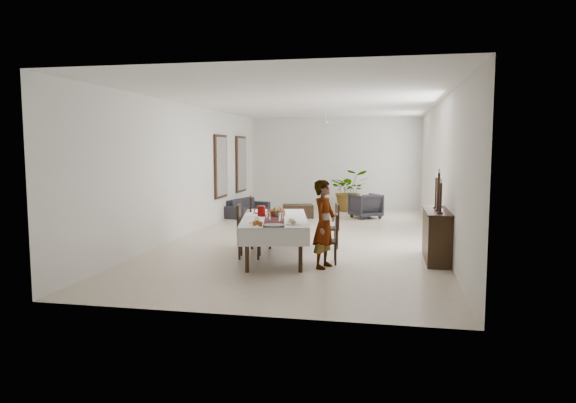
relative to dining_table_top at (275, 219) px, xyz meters
The scene contains 88 objects.
floor 2.65m from the dining_table_top, 83.24° to the left, with size 6.00×12.00×0.00m, color beige.
ceiling 3.52m from the dining_table_top, 83.24° to the left, with size 6.00×12.00×0.02m, color white.
wall_back 8.56m from the dining_table_top, 87.99° to the left, with size 6.00×0.02×3.20m, color silver.
wall_front 3.59m from the dining_table_top, 85.10° to the right, with size 6.00×0.02×3.20m, color silver.
wall_left 3.79m from the dining_table_top, 137.02° to the left, with size 0.02×12.00×3.20m, color silver.
wall_right 4.23m from the dining_table_top, 37.35° to the left, with size 0.02×12.00×3.20m, color silver.
dining_table_top is the anchor object (origin of this frame).
table_leg_fl 1.34m from the dining_table_top, 99.37° to the right, with size 0.07×0.07×0.73m, color black.
table_leg_fr 1.34m from the dining_table_top, 57.16° to the right, with size 0.07×0.07×0.73m, color black.
table_leg_bl 1.34m from the dining_table_top, 122.84° to the left, with size 0.07×0.07×0.73m, color black.
table_leg_br 1.34m from the dining_table_top, 80.63° to the left, with size 0.07×0.07×0.73m, color black.
tablecloth_top 0.03m from the dining_table_top, behind, with size 1.24×2.70×0.01m, color white.
tablecloth_drape_left 0.62m from the dining_table_top, 168.27° to the right, with size 0.01×2.70×0.31m, color silver.
tablecloth_drape_right 0.62m from the dining_table_top, 11.73° to the left, with size 0.01×2.70×0.31m, color white.
tablecloth_drape_near 1.35m from the dining_table_top, 78.27° to the right, with size 1.24×0.01×0.31m, color silver.
tablecloth_drape_far 1.35m from the dining_table_top, 101.73° to the left, with size 1.24×0.01×0.31m, color white.
table_runner 0.04m from the dining_table_top, ahead, with size 0.37×2.62×0.00m, color #4F1616.
red_pitcher 0.34m from the dining_table_top, 160.77° to the left, with size 0.16×0.16×0.21m, color maroon.
pitcher_handle 0.41m from the dining_table_top, 167.61° to the left, with size 0.13×0.13×0.02m, color maroon.
wine_glass_near 0.70m from the dining_table_top, 67.81° to the right, with size 0.07×0.07×0.18m, color white.
wine_glass_mid 0.60m from the dining_table_top, 88.57° to the right, with size 0.07×0.07×0.18m, color white.
wine_glass_far 0.15m from the dining_table_top, 56.73° to the left, with size 0.07×0.07×0.18m, color silver.
teacup_right 0.71m from the dining_table_top, 51.70° to the right, with size 0.09×0.09×0.06m, color silver.
saucer_right 0.70m from the dining_table_top, 51.70° to the right, with size 0.16×0.16×0.01m, color white.
teacup_left 0.49m from the dining_table_top, 118.87° to the right, with size 0.09×0.09×0.06m, color white.
saucer_left 0.48m from the dining_table_top, 118.87° to the right, with size 0.16×0.16×0.01m, color white.
plate_near_right 1.01m from the dining_table_top, 58.13° to the right, with size 0.25×0.25×0.02m, color silver.
bread_near_right 1.01m from the dining_table_top, 58.13° to the right, with size 0.09×0.09×0.09m, color tan.
plate_near_left 0.85m from the dining_table_top, 100.07° to the right, with size 0.25×0.25×0.02m, color white.
plate_far_left 0.67m from the dining_table_top, 131.92° to the left, with size 0.25×0.25×0.02m, color silver.
serving_tray 1.10m from the dining_table_top, 78.27° to the right, with size 0.38×0.38×0.02m, color #46474C.
jam_jar_a 1.16m from the dining_table_top, 89.78° to the right, with size 0.07×0.07×0.08m, color #903F15.
jam_jar_b 1.12m from the dining_table_top, 95.69° to the right, with size 0.07×0.07×0.08m, color #984516.
jam_jar_c 1.01m from the dining_table_top, 94.62° to the right, with size 0.07×0.07×0.08m, color brown.
fruit_basket 0.28m from the dining_table_top, 90.42° to the left, with size 0.31×0.31×0.10m, color brown.
fruit_red 0.34m from the dining_table_top, 85.23° to the left, with size 0.09×0.09×0.09m, color #9A280F.
fruit_green 0.34m from the dining_table_top, 99.69° to the left, with size 0.08×0.08×0.08m, color olive.
fruit_yellow 0.27m from the dining_table_top, 87.70° to the left, with size 0.09×0.09×0.09m, color yellow.
chair_right_near_seat 1.15m from the dining_table_top, 16.05° to the right, with size 0.39×0.39×0.04m, color black.
chair_right_near_leg_fl 1.43m from the dining_table_top, 19.62° to the right, with size 0.04×0.04×0.39m, color black.
chair_right_near_leg_fr 1.33m from the dining_table_top, ahead, with size 0.04×0.04×0.39m, color black.
chair_right_near_leg_bl 1.18m from the dining_table_top, 27.85° to the right, with size 0.04×0.04×0.39m, color black.
chair_right_near_leg_br 1.06m from the dining_table_top, 10.77° to the right, with size 0.04×0.04×0.39m, color black.
chair_right_near_back 1.27m from the dining_table_top, 12.76° to the right, with size 0.39×0.04×0.50m, color black.
chair_right_far_seat 1.54m from the dining_table_top, 52.15° to the left, with size 0.40×0.40×0.05m, color black.
chair_right_far_leg_fl 1.65m from the dining_table_top, 43.62° to the left, with size 0.04×0.04×0.40m, color black.
chair_right_far_leg_fr 1.82m from the dining_table_top, 53.14° to the left, with size 0.04×0.04×0.40m, color black.
chair_right_far_leg_bl 1.39m from the dining_table_top, 50.80° to the left, with size 0.04×0.04×0.40m, color black.
chair_right_far_leg_br 1.59m from the dining_table_top, 61.03° to the left, with size 0.04×0.04×0.40m, color black.
chair_right_far_back 1.65m from the dining_table_top, 48.29° to the left, with size 0.40×0.04×0.51m, color black.
chair_left_near_seat 0.57m from the dining_table_top, 168.05° to the right, with size 0.45×0.45×0.05m, color black.
chair_left_near_leg_fl 0.88m from the dining_table_top, behind, with size 0.04×0.04×0.44m, color black.
chair_left_near_leg_fr 0.89m from the dining_table_top, 153.57° to the right, with size 0.04×0.04×0.44m, color black.
chair_left_near_leg_bl 0.64m from the dining_table_top, 161.68° to the left, with size 0.04×0.04×0.44m, color black.
chair_left_near_leg_br 0.65m from the dining_table_top, 137.00° to the right, with size 0.04×0.04×0.44m, color black.
chair_left_near_back 0.69m from the dining_table_top, 168.69° to the right, with size 0.45×0.04×0.57m, color black.
chair_left_far_seat 1.13m from the dining_table_top, 118.53° to the left, with size 0.47×0.47×0.05m, color black.
chair_left_far_leg_fl 1.44m from the dining_table_top, 124.70° to the left, with size 0.05×0.05×0.46m, color black.
chair_left_far_leg_fr 1.12m from the dining_table_top, 132.11° to the left, with size 0.05×0.05×0.46m, color black.
chair_left_far_leg_bl 1.37m from the dining_table_top, 108.00° to the left, with size 0.05×0.05×0.46m, color black.
chair_left_far_leg_br 1.03m from the dining_table_top, 109.12° to the left, with size 0.05×0.05×0.46m, color black.
chair_left_far_back 1.17m from the dining_table_top, 128.81° to the left, with size 0.47×0.04×0.60m, color black.
woman 1.24m from the dining_table_top, 31.80° to the right, with size 0.58×0.38×1.58m, color gray.
sideboard_body 3.11m from the dining_table_top, ahead, with size 0.42×1.56×0.94m, color black.
sideboard_top 3.11m from the dining_table_top, ahead, with size 0.46×1.63×0.03m, color black.
candlestick_near_base 3.09m from the dining_table_top, ahead, with size 0.10×0.10×0.03m, color black.
candlestick_near_shaft 3.13m from the dining_table_top, ahead, with size 0.05×0.05×0.52m, color black.
candlestick_near_candle 3.19m from the dining_table_top, ahead, with size 0.04×0.04×0.08m, color beige.
candlestick_mid_base 3.09m from the dining_table_top, ahead, with size 0.10×0.10×0.03m, color black.
candlestick_mid_shaft 3.14m from the dining_table_top, ahead, with size 0.05×0.05×0.68m, color black.
candlestick_mid_candle 3.23m from the dining_table_top, ahead, with size 0.04×0.04×0.08m, color silver.
candlestick_far_base 3.15m from the dining_table_top, 11.31° to the left, with size 0.10×0.10×0.03m, color black.
candlestick_far_shaft 3.18m from the dining_table_top, 11.31° to the left, with size 0.05×0.05×0.57m, color black.
candlestick_far_candle 3.25m from the dining_table_top, 11.31° to the left, with size 0.04×0.04×0.08m, color beige.
sofa 6.31m from the dining_table_top, 110.37° to the left, with size 1.85×0.72×0.54m, color #27252A.
armchair 6.28m from the dining_table_top, 76.18° to the left, with size 0.81×0.83×0.75m, color #29262C.
coffee_table 5.83m from the dining_table_top, 95.39° to the left, with size 0.91×0.60×0.40m, color black.
potted_plant 7.75m from the dining_table_top, 83.42° to the left, with size 1.28×1.11×1.42m, color #306327.
mirror_frame_near 5.48m from the dining_table_top, 119.43° to the left, with size 0.06×1.05×1.85m, color black.
mirror_glass_near 5.46m from the dining_table_top, 119.11° to the left, with size 0.01×0.90×1.70m, color white.
mirror_frame_far 7.37m from the dining_table_top, 111.32° to the left, with size 0.06×1.05×1.85m, color black.
mirror_glass_far 7.35m from the dining_table_top, 111.07° to the left, with size 0.01×0.90×1.70m, color silver.
fan_rod 6.00m from the dining_table_top, 86.90° to the left, with size 0.04×0.04×0.20m, color white.
fan_hub 5.93m from the dining_table_top, 86.90° to the left, with size 0.16×0.16×0.08m, color beige.
fan_blade_n 6.25m from the dining_table_top, 87.09° to the left, with size 0.10×0.55×0.01m, color silver.
fan_blade_s 5.60m from the dining_table_top, 86.69° to the left, with size 0.10×0.55×0.01m, color silver.
fan_blade_e 5.95m from the dining_table_top, 83.30° to the left, with size 0.55×0.10×0.01m, color silver.
fan_blade_w 5.92m from the dining_table_top, 90.53° to the left, with size 0.55×0.10×0.01m, color silver.
Camera 1 is at (1.85, -12.17, 2.15)m, focal length 32.00 mm.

